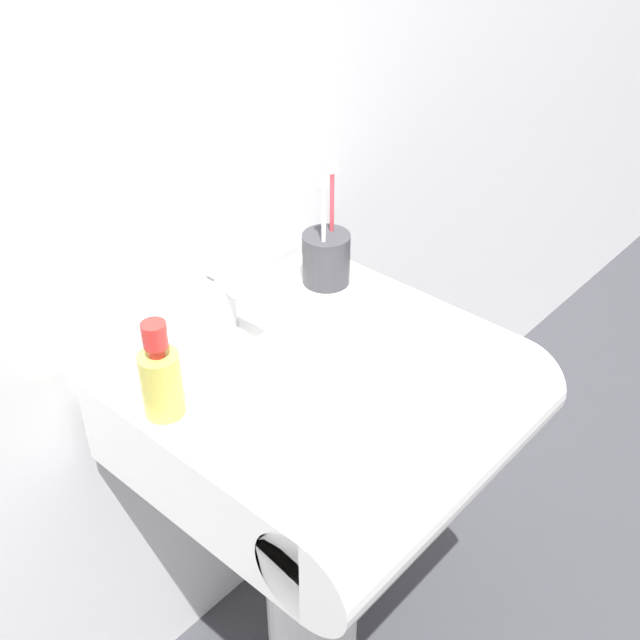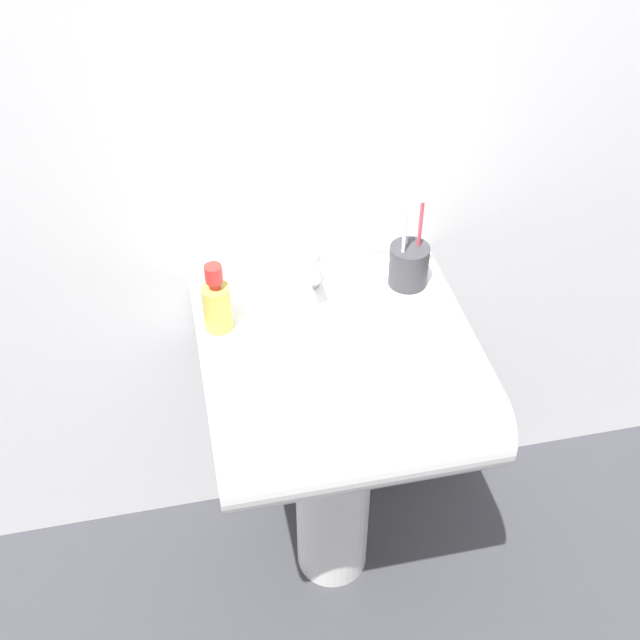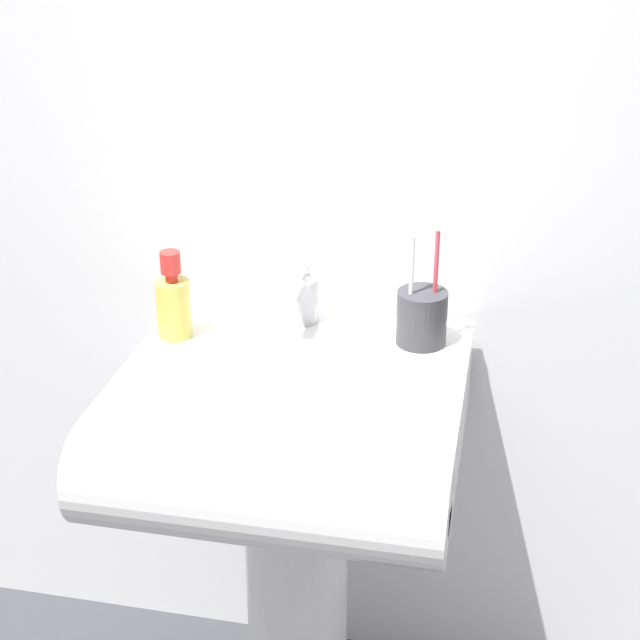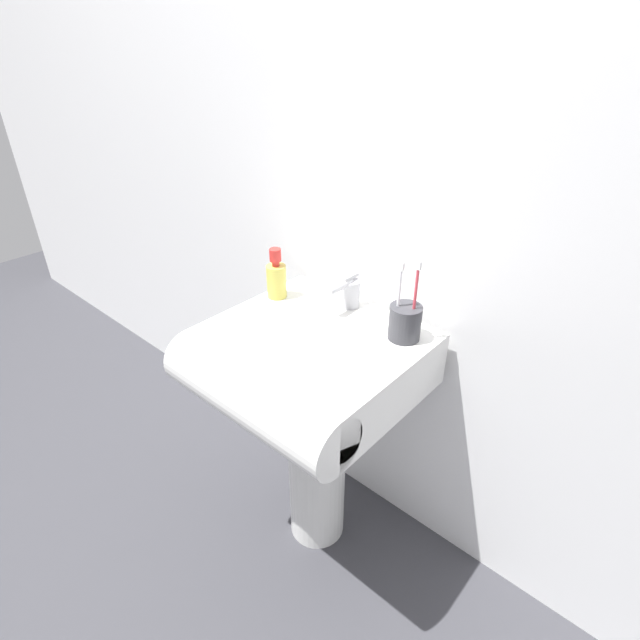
% 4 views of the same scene
% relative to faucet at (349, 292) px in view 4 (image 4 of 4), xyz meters
% --- Properties ---
extents(ground_plane, '(6.00, 6.00, 0.00)m').
position_rel_faucet_xyz_m(ground_plane, '(0.02, -0.15, -0.79)').
color(ground_plane, '#38383D').
rests_on(ground_plane, ground).
extents(wall_back, '(5.00, 0.05, 2.40)m').
position_rel_faucet_xyz_m(wall_back, '(0.02, 0.10, 0.41)').
color(wall_back, white).
rests_on(wall_back, ground).
extents(sink_pedestal, '(0.17, 0.17, 0.60)m').
position_rel_faucet_xyz_m(sink_pedestal, '(0.02, -0.15, -0.49)').
color(sink_pedestal, white).
rests_on(sink_pedestal, ground).
extents(sink_basin, '(0.51, 0.50, 0.15)m').
position_rel_faucet_xyz_m(sink_basin, '(0.02, -0.21, -0.12)').
color(sink_basin, white).
rests_on(sink_basin, sink_pedestal).
extents(faucet, '(0.05, 0.12, 0.09)m').
position_rel_faucet_xyz_m(faucet, '(0.00, 0.00, 0.00)').
color(faucet, '#B7B7BC').
rests_on(faucet, sink_basin).
extents(toothbrush_cup, '(0.08, 0.08, 0.21)m').
position_rel_faucet_xyz_m(toothbrush_cup, '(0.20, -0.03, 0.00)').
color(toothbrush_cup, '#38383D').
rests_on(toothbrush_cup, sink_basin).
extents(soap_bottle, '(0.05, 0.05, 0.14)m').
position_rel_faucet_xyz_m(soap_bottle, '(-0.19, -0.09, 0.01)').
color(soap_bottle, gold).
rests_on(soap_bottle, sink_basin).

